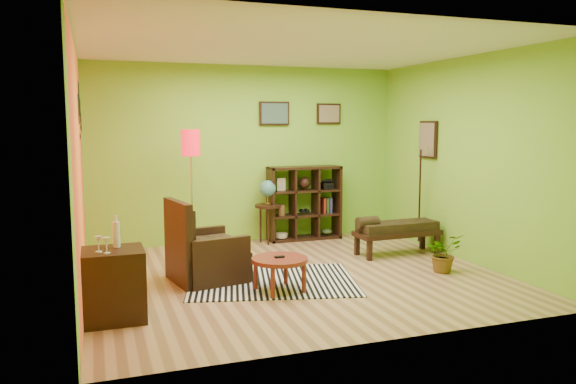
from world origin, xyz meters
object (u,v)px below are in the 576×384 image
object	(u,v)px
armchair	(203,256)
floor_lamp	(191,154)
potted_plant	(443,257)
bench	(395,229)
coffee_table	(280,262)
cube_shelf	(305,203)
globe_table	(268,196)
side_cabinet	(113,284)

from	to	relation	value
armchair	floor_lamp	distance (m)	1.72
armchair	potted_plant	world-z (taller)	armchair
potted_plant	bench	bearing A→B (deg)	95.49
coffee_table	cube_shelf	xyz separation A→B (m)	(1.31, 2.60, 0.26)
globe_table	potted_plant	bearing A→B (deg)	-56.04
floor_lamp	globe_table	size ratio (longest dim) A/B	1.80
coffee_table	globe_table	world-z (taller)	globe_table
floor_lamp	cube_shelf	bearing A→B (deg)	17.39
coffee_table	armchair	size ratio (longest dim) A/B	0.64
side_cabinet	globe_table	bearing A→B (deg)	49.28
cube_shelf	potted_plant	xyz separation A→B (m)	(0.94, -2.49, -0.41)
armchair	globe_table	xyz separation A→B (m)	(1.37, 1.77, 0.46)
floor_lamp	bench	world-z (taller)	floor_lamp
coffee_table	armchair	distance (m)	1.03
bench	potted_plant	distance (m)	1.06
side_cabinet	globe_table	xyz separation A→B (m)	(2.44, 2.84, 0.41)
side_cabinet	bench	size ratio (longest dim) A/B	0.78
floor_lamp	bench	size ratio (longest dim) A/B	1.39
armchair	bench	bearing A→B (deg)	8.26
globe_table	potted_plant	world-z (taller)	globe_table
coffee_table	armchair	world-z (taller)	armchair
floor_lamp	cube_shelf	size ratio (longest dim) A/B	1.51
side_cabinet	floor_lamp	size ratio (longest dim) A/B	0.56
floor_lamp	globe_table	xyz separation A→B (m)	(1.28, 0.51, -0.70)
globe_table	cube_shelf	distance (m)	0.70
bench	potted_plant	world-z (taller)	bench
cube_shelf	potted_plant	distance (m)	2.69
armchair	side_cabinet	world-z (taller)	side_cabinet
globe_table	bench	world-z (taller)	globe_table
floor_lamp	cube_shelf	xyz separation A→B (m)	(1.95, 0.61, -0.86)
armchair	bench	xyz separation A→B (m)	(2.88, 0.42, 0.07)
floor_lamp	armchair	bearing A→B (deg)	-93.86
coffee_table	cube_shelf	size ratio (longest dim) A/B	0.53
potted_plant	globe_table	bearing A→B (deg)	123.96
side_cabinet	cube_shelf	xyz separation A→B (m)	(3.11, 2.94, 0.25)
armchair	globe_table	size ratio (longest dim) A/B	0.99
bench	potted_plant	bearing A→B (deg)	-84.51
floor_lamp	cube_shelf	distance (m)	2.22
armchair	bench	distance (m)	2.91
globe_table	bench	xyz separation A→B (m)	(1.51, -1.35, -0.39)
armchair	floor_lamp	world-z (taller)	floor_lamp
coffee_table	potted_plant	distance (m)	2.25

